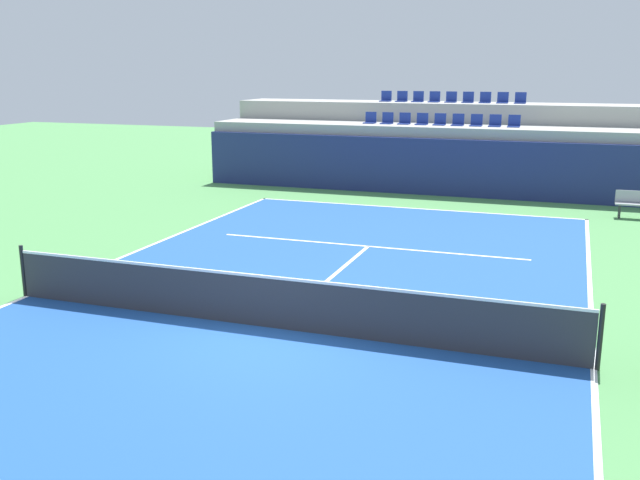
% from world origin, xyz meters
% --- Properties ---
extents(ground_plane, '(80.00, 80.00, 0.00)m').
position_xyz_m(ground_plane, '(0.00, 0.00, 0.00)').
color(ground_plane, '#4C8C4C').
extents(court_surface, '(11.00, 24.00, 0.01)m').
position_xyz_m(court_surface, '(0.00, 0.00, 0.01)').
color(court_surface, '#1E4C99').
rests_on(court_surface, ground_plane).
extents(baseline_far, '(11.00, 0.10, 0.00)m').
position_xyz_m(baseline_far, '(0.00, 11.95, 0.01)').
color(baseline_far, white).
rests_on(baseline_far, court_surface).
extents(sideline_left, '(0.10, 24.00, 0.00)m').
position_xyz_m(sideline_left, '(-5.45, 0.00, 0.01)').
color(sideline_left, white).
rests_on(sideline_left, court_surface).
extents(sideline_right, '(0.10, 24.00, 0.00)m').
position_xyz_m(sideline_right, '(5.45, 0.00, 0.01)').
color(sideline_right, white).
rests_on(sideline_right, court_surface).
extents(service_line_far, '(8.26, 0.10, 0.00)m').
position_xyz_m(service_line_far, '(0.00, 6.40, 0.01)').
color(service_line_far, white).
rests_on(service_line_far, court_surface).
extents(centre_service_line, '(0.10, 6.40, 0.00)m').
position_xyz_m(centre_service_line, '(0.00, 3.20, 0.01)').
color(centre_service_line, white).
rests_on(centre_service_line, court_surface).
extents(back_wall, '(17.90, 0.30, 2.08)m').
position_xyz_m(back_wall, '(0.00, 14.83, 1.04)').
color(back_wall, navy).
rests_on(back_wall, ground_plane).
extents(stands_tier_lower, '(17.90, 2.40, 2.46)m').
position_xyz_m(stands_tier_lower, '(0.00, 16.18, 1.23)').
color(stands_tier_lower, '#9E9E99').
rests_on(stands_tier_lower, ground_plane).
extents(stands_tier_upper, '(17.90, 2.40, 3.21)m').
position_xyz_m(stands_tier_upper, '(0.00, 18.58, 1.60)').
color(stands_tier_upper, '#9E9E99').
rests_on(stands_tier_upper, ground_plane).
extents(seating_row_lower, '(5.94, 0.44, 0.44)m').
position_xyz_m(seating_row_lower, '(-0.00, 16.28, 2.58)').
color(seating_row_lower, navy).
rests_on(seating_row_lower, stands_tier_lower).
extents(seating_row_upper, '(5.94, 0.44, 0.44)m').
position_xyz_m(seating_row_upper, '(-0.00, 18.68, 3.33)').
color(seating_row_upper, navy).
rests_on(seating_row_upper, stands_tier_upper).
extents(tennis_net, '(11.08, 0.08, 1.07)m').
position_xyz_m(tennis_net, '(0.00, 0.00, 0.51)').
color(tennis_net, black).
rests_on(tennis_net, court_surface).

